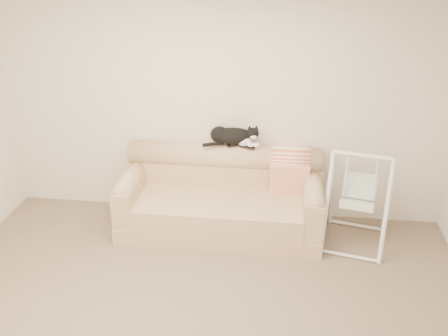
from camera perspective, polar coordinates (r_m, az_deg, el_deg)
name	(u,v)px	position (r m, az deg, el deg)	size (l,w,h in m)	color
ground_plane	(193,325)	(4.45, -3.57, -17.53)	(5.00, 5.00, 0.00)	brown
room_shell	(187,162)	(3.60, -4.21, 0.66)	(5.04, 4.04, 2.60)	silver
sofa	(221,199)	(5.55, -0.31, -3.57)	(2.20, 0.93, 0.90)	tan
remote_a	(235,144)	(5.52, 1.25, 2.71)	(0.18, 0.14, 0.03)	black
remote_b	(247,147)	(5.47, 2.64, 2.43)	(0.18, 0.11, 0.02)	black
tuxedo_cat	(233,136)	(5.48, 1.05, 3.68)	(0.63, 0.28, 0.25)	black
throw_blanket	(290,163)	(5.55, 7.54, 0.52)	(0.43, 0.38, 0.58)	#E35136
baby_swing	(358,199)	(5.38, 15.05, -3.44)	(0.76, 0.79, 1.05)	white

